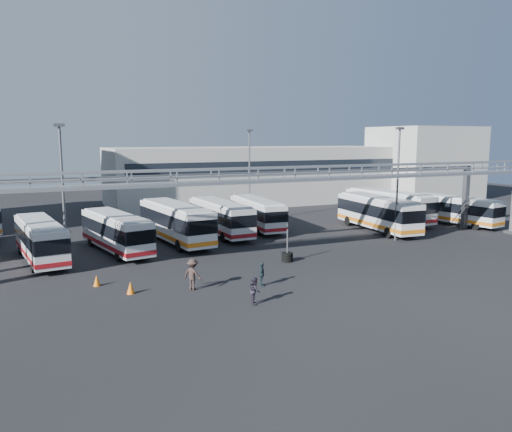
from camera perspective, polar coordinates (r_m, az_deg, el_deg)
name	(u,v)px	position (r m, az deg, el deg)	size (l,w,h in m)	color
ground	(323,274)	(34.86, 7.63, -6.54)	(140.00, 140.00, 0.00)	black
gantry	(284,187)	(38.91, 3.25, 3.38)	(51.40, 5.15, 7.10)	#95989E
warehouse	(256,175)	(73.08, 0.04, 4.74)	(42.00, 14.00, 8.00)	#9E9E99
building_right	(424,163)	(82.41, 18.67, 5.79)	(14.00, 12.00, 11.00)	#B2B2AD
light_pole_left	(63,190)	(36.74, -21.20, 2.82)	(0.70, 0.35, 10.21)	#4C4F54
light_pole_mid	(398,178)	(46.50, 15.89, 4.21)	(0.70, 0.35, 10.21)	#4C4F54
light_pole_back	(249,171)	(55.14, -0.75, 5.22)	(0.70, 0.35, 10.21)	#4C4F54
bus_1	(40,239)	(41.01, -23.44, -2.40)	(3.75, 10.50, 3.12)	silver
bus_2	(116,231)	(42.28, -15.71, -1.65)	(4.44, 10.67, 3.16)	silver
bus_3	(175,221)	(44.87, -9.19, -0.59)	(4.05, 11.76, 3.50)	silver
bus_4	(220,216)	(47.97, -4.11, -0.05)	(2.98, 10.87, 3.27)	silver
bus_5	(257,213)	(50.92, 0.10, 0.40)	(2.98, 10.42, 3.13)	silver
bus_7	(378,212)	(51.50, 13.72, 0.45)	(3.41, 11.56, 3.46)	silver
bus_8	(388,205)	(57.16, 14.89, 1.22)	(3.80, 11.68, 3.49)	silver
bus_9	(455,209)	(57.79, 21.79, 0.72)	(3.99, 10.25, 3.04)	silver
pedestrian_b	(255,291)	(28.24, -0.12, -8.53)	(0.74, 0.58, 1.53)	black
pedestrian_c	(193,274)	(30.99, -7.24, -6.63)	(1.25, 0.72, 1.94)	#322521
pedestrian_d	(262,274)	(31.54, 0.66, -6.67)	(0.89, 0.37, 1.52)	#1A282F
cone_left	(131,288)	(31.04, -14.15, -7.94)	(0.48, 0.48, 0.76)	orange
cone_right	(97,281)	(33.19, -17.75, -7.05)	(0.44, 0.44, 0.70)	orange
tire_stack	(287,256)	(37.84, 3.60, -4.60)	(0.87, 0.87, 2.47)	black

